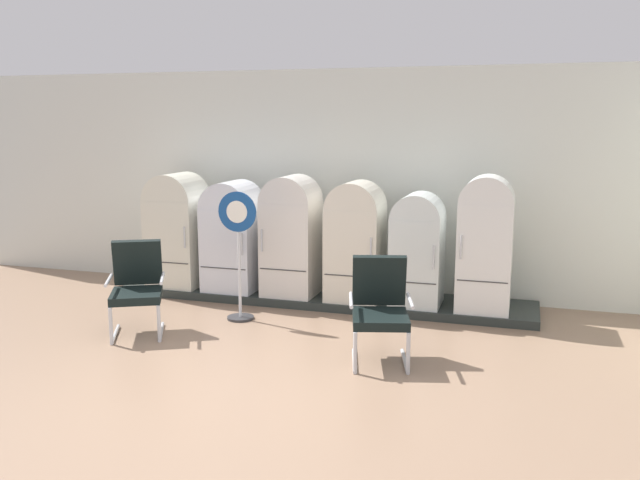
# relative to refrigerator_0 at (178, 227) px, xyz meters

# --- Properties ---
(ground) EXTENTS (12.00, 10.00, 0.05)m
(ground) POSITION_rel_refrigerator_0_xyz_m (2.03, -2.92, -0.94)
(ground) COLOR #896C56
(back_wall) EXTENTS (11.76, 0.12, 3.02)m
(back_wall) POSITION_rel_refrigerator_0_xyz_m (2.03, 0.74, 0.61)
(back_wall) COLOR silver
(back_wall) RESTS_ON ground
(display_plinth) EXTENTS (5.46, 0.95, 0.10)m
(display_plinth) POSITION_rel_refrigerator_0_xyz_m (2.03, 0.10, -0.86)
(display_plinth) COLOR #2A302D
(display_plinth) RESTS_ON ground
(refrigerator_0) EXTENTS (0.71, 0.70, 1.54)m
(refrigerator_0) POSITION_rel_refrigerator_0_xyz_m (0.00, 0.00, 0.00)
(refrigerator_0) COLOR silver
(refrigerator_0) RESTS_ON display_plinth
(refrigerator_1) EXTENTS (0.69, 0.71, 1.45)m
(refrigerator_1) POSITION_rel_refrigerator_0_xyz_m (0.82, 0.00, -0.05)
(refrigerator_1) COLOR white
(refrigerator_1) RESTS_ON display_plinth
(refrigerator_2) EXTENTS (0.67, 0.67, 1.55)m
(refrigerator_2) POSITION_rel_refrigerator_0_xyz_m (1.65, -0.01, 0.01)
(refrigerator_2) COLOR silver
(refrigerator_2) RESTS_ON display_plinth
(refrigerator_3) EXTENTS (0.67, 0.66, 1.50)m
(refrigerator_3) POSITION_rel_refrigerator_0_xyz_m (2.51, -0.02, -0.02)
(refrigerator_3) COLOR silver
(refrigerator_3) RESTS_ON display_plinth
(refrigerator_4) EXTENTS (0.61, 0.66, 1.38)m
(refrigerator_4) POSITION_rel_refrigerator_0_xyz_m (3.29, -0.02, -0.08)
(refrigerator_4) COLOR silver
(refrigerator_4) RESTS_ON display_plinth
(refrigerator_5) EXTENTS (0.62, 0.61, 1.61)m
(refrigerator_5) POSITION_rel_refrigerator_0_xyz_m (4.09, -0.04, 0.05)
(refrigerator_5) COLOR white
(refrigerator_5) RESTS_ON display_plinth
(armchair_left) EXTENTS (0.81, 0.87, 1.02)m
(armchair_left) POSITION_rel_refrigerator_0_xyz_m (0.44, -1.73, -0.36)
(armchair_left) COLOR silver
(armchair_left) RESTS_ON ground
(armchair_right) EXTENTS (0.72, 0.82, 1.02)m
(armchair_right) POSITION_rel_refrigerator_0_xyz_m (3.20, -1.78, -0.36)
(armchair_right) COLOR silver
(armchair_right) RESTS_ON ground
(sign_stand) EXTENTS (0.47, 0.32, 1.54)m
(sign_stand) POSITION_rel_refrigerator_0_xyz_m (1.33, -0.95, -0.14)
(sign_stand) COLOR #2D2D30
(sign_stand) RESTS_ON ground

